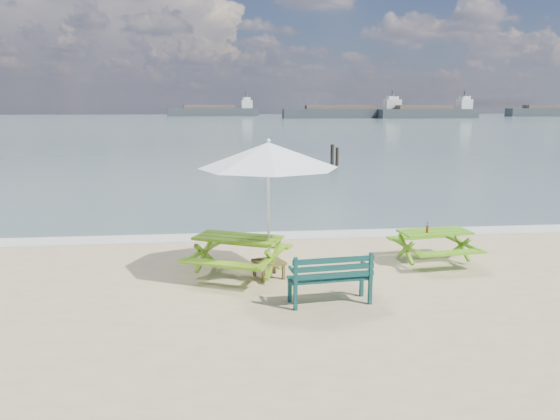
{
  "coord_description": "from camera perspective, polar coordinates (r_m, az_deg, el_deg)",
  "views": [
    {
      "loc": [
        -1.83,
        -9.18,
        3.4
      ],
      "look_at": [
        -0.53,
        3.0,
        1.0
      ],
      "focal_mm": 35.0,
      "sensor_mm": 36.0,
      "label": 1
    }
  ],
  "objects": [
    {
      "name": "cargo_ships",
      "position": [
        144.58,
        18.13,
        9.67
      ],
      "size": [
        149.04,
        32.55,
        4.4
      ],
      "color": "#343B3E",
      "rests_on": "ground"
    },
    {
      "name": "picnic_table_left",
      "position": [
        10.95,
        -4.38,
        -4.92
      ],
      "size": [
        2.32,
        2.41,
        0.81
      ],
      "color": "#639917",
      "rests_on": "ground"
    },
    {
      "name": "foam_strip",
      "position": [
        14.31,
        1.41,
        -2.64
      ],
      "size": [
        22.0,
        0.9,
        0.01
      ],
      "primitive_type": "cube",
      "color": "silver",
      "rests_on": "ground"
    },
    {
      "name": "mooring_pilings",
      "position": [
        30.13,
        5.68,
        5.44
      ],
      "size": [
        0.59,
        0.79,
        1.42
      ],
      "color": "black",
      "rests_on": "ground"
    },
    {
      "name": "beer_bottle",
      "position": [
        11.96,
        15.13,
        -1.93
      ],
      "size": [
        0.06,
        0.06,
        0.23
      ],
      "color": "#965415",
      "rests_on": "picnic_table_right"
    },
    {
      "name": "park_bench",
      "position": [
        9.54,
        5.2,
        -8.1
      ],
      "size": [
        1.47,
        0.64,
        0.87
      ],
      "color": "#0D3A37",
      "rests_on": "ground"
    },
    {
      "name": "side_table",
      "position": [
        10.85,
        -1.17,
        -6.16
      ],
      "size": [
        0.69,
        0.69,
        0.35
      ],
      "color": "brown",
      "rests_on": "ground"
    },
    {
      "name": "patio_umbrella",
      "position": [
        10.41,
        -1.22,
        5.74
      ],
      "size": [
        3.46,
        3.46,
        2.68
      ],
      "color": "silver",
      "rests_on": "ground"
    },
    {
      "name": "picnic_table_right",
      "position": [
        12.26,
        15.77,
        -3.79
      ],
      "size": [
        1.66,
        1.81,
        0.71
      ],
      "color": "#5AA118",
      "rests_on": "ground"
    },
    {
      "name": "swimmer",
      "position": [
        28.37,
        -2.07,
        3.61
      ],
      "size": [
        0.64,
        0.48,
        1.57
      ],
      "color": "tan",
      "rests_on": "ground"
    },
    {
      "name": "sea",
      "position": [
        94.26,
        -5.06,
        8.98
      ],
      "size": [
        300.0,
        300.0,
        0.0
      ],
      "primitive_type": "plane",
      "color": "slate",
      "rests_on": "ground"
    }
  ]
}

